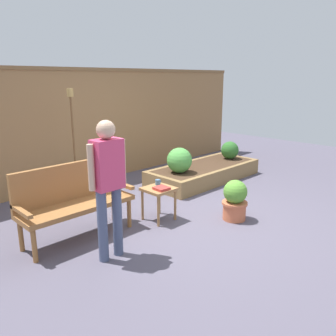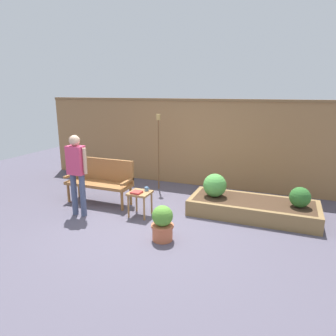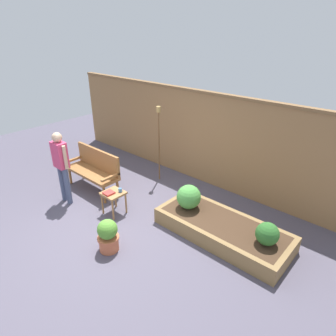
# 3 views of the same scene
# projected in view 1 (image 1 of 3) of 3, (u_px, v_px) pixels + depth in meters

# --- Properties ---
(ground_plane) EXTENTS (14.00, 14.00, 0.00)m
(ground_plane) POSITION_uv_depth(u_px,v_px,m) (188.00, 218.00, 5.00)
(ground_plane) COLOR #514C5B
(fence_back) EXTENTS (8.40, 0.14, 2.16)m
(fence_back) POSITION_uv_depth(u_px,v_px,m) (87.00, 126.00, 6.50)
(fence_back) COLOR olive
(fence_back) RESTS_ON ground_plane
(garden_bench) EXTENTS (1.44, 0.48, 0.94)m
(garden_bench) POSITION_uv_depth(u_px,v_px,m) (73.00, 196.00, 4.30)
(garden_bench) COLOR #936033
(garden_bench) RESTS_ON ground_plane
(side_table) EXTENTS (0.40, 0.40, 0.48)m
(side_table) POSITION_uv_depth(u_px,v_px,m) (159.00, 193.00, 4.84)
(side_table) COLOR #9E7042
(side_table) RESTS_ON ground_plane
(cup_on_table) EXTENTS (0.10, 0.07, 0.08)m
(cup_on_table) POSITION_uv_depth(u_px,v_px,m) (158.00, 182.00, 4.94)
(cup_on_table) COLOR teal
(cup_on_table) RESTS_ON side_table
(book_on_table) EXTENTS (0.19, 0.20, 0.04)m
(book_on_table) POSITION_uv_depth(u_px,v_px,m) (162.00, 188.00, 4.73)
(book_on_table) COLOR #B2332D
(book_on_table) RESTS_ON side_table
(potted_boxwood) EXTENTS (0.36, 0.36, 0.58)m
(potted_boxwood) POSITION_uv_depth(u_px,v_px,m) (235.00, 200.00, 4.88)
(potted_boxwood) COLOR #C66642
(potted_boxwood) RESTS_ON ground_plane
(raised_planter_bed) EXTENTS (2.40, 1.00, 0.30)m
(raised_planter_bed) POSITION_uv_depth(u_px,v_px,m) (204.00, 172.00, 6.83)
(raised_planter_bed) COLOR olive
(raised_planter_bed) RESTS_ON ground_plane
(shrub_near_bench) EXTENTS (0.46, 0.46, 0.46)m
(shrub_near_bench) POSITION_uv_depth(u_px,v_px,m) (179.00, 160.00, 6.20)
(shrub_near_bench) COLOR brown
(shrub_near_bench) RESTS_ON raised_planter_bed
(shrub_far_corner) EXTENTS (0.37, 0.37, 0.37)m
(shrub_far_corner) POSITION_uv_depth(u_px,v_px,m) (230.00, 150.00, 7.27)
(shrub_far_corner) COLOR brown
(shrub_far_corner) RESTS_ON raised_planter_bed
(tiki_torch) EXTENTS (0.10, 0.10, 1.81)m
(tiki_torch) POSITION_uv_depth(u_px,v_px,m) (72.00, 125.00, 5.54)
(tiki_torch) COLOR brown
(tiki_torch) RESTS_ON ground_plane
(person_by_bench) EXTENTS (0.47, 0.20, 1.56)m
(person_by_bench) POSITION_uv_depth(u_px,v_px,m) (108.00, 179.00, 3.67)
(person_by_bench) COLOR #475170
(person_by_bench) RESTS_ON ground_plane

